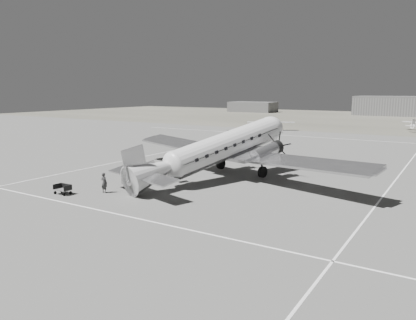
% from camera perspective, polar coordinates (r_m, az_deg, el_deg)
% --- Properties ---
extents(ground, '(260.00, 260.00, 0.00)m').
position_cam_1_polar(ground, '(38.73, 5.32, -3.04)').
color(ground, slate).
rests_on(ground, ground).
extents(taxi_line_near, '(60.00, 0.15, 0.01)m').
position_cam_1_polar(taxi_line_near, '(27.39, -8.15, -8.52)').
color(taxi_line_near, white).
rests_on(taxi_line_near, ground).
extents(taxi_line_right, '(0.15, 80.00, 0.01)m').
position_cam_1_polar(taxi_line_right, '(35.19, 23.12, -5.10)').
color(taxi_line_right, white).
rests_on(taxi_line_right, ground).
extents(taxi_line_left, '(0.15, 60.00, 0.01)m').
position_cam_1_polar(taxi_line_left, '(56.64, -6.45, 1.02)').
color(taxi_line_left, white).
rests_on(taxi_line_left, ground).
extents(taxi_line_horizon, '(90.00, 0.15, 0.01)m').
position_cam_1_polar(taxi_line_horizon, '(76.17, 19.04, 2.79)').
color(taxi_line_horizon, white).
rests_on(taxi_line_horizon, ground).
extents(grass_infield, '(260.00, 90.00, 0.01)m').
position_cam_1_polar(grass_infield, '(130.16, 24.62, 5.12)').
color(grass_infield, '#6A6759').
rests_on(grass_infield, ground).
extents(shed_secondary, '(18.00, 10.00, 4.00)m').
position_cam_1_polar(shed_secondary, '(165.38, 6.30, 7.43)').
color(shed_secondary, '#595959').
rests_on(shed_secondary, ground).
extents(dc3_airliner, '(34.33, 27.96, 5.69)m').
position_cam_1_polar(dc3_airliner, '(39.06, 1.56, 1.36)').
color(dc3_airliner, silver).
rests_on(dc3_airliner, ground).
extents(light_plane_left, '(12.93, 12.10, 2.13)m').
position_cam_1_polar(light_plane_left, '(88.68, 8.83, 4.80)').
color(light_plane_left, silver).
rests_on(light_plane_left, ground).
extents(baggage_cart_near, '(2.23, 2.08, 1.03)m').
position_cam_1_polar(baggage_cart_near, '(36.76, -10.58, -3.04)').
color(baggage_cart_near, '#595959').
rests_on(baggage_cart_near, ground).
extents(baggage_cart_far, '(1.46, 1.04, 0.82)m').
position_cam_1_polar(baggage_cart_far, '(35.98, -19.77, -3.90)').
color(baggage_cart_far, '#595959').
rests_on(baggage_cart_far, ground).
extents(ground_crew, '(0.63, 0.42, 1.73)m').
position_cam_1_polar(ground_crew, '(35.35, -14.40, -3.11)').
color(ground_crew, '#292929').
rests_on(ground_crew, ground).
extents(ramp_agent, '(0.66, 0.80, 1.51)m').
position_cam_1_polar(ramp_agent, '(37.80, -7.96, -2.24)').
color(ramp_agent, '#B6B6B4').
rests_on(ramp_agent, ground).
extents(passenger, '(0.76, 0.98, 1.79)m').
position_cam_1_polar(passenger, '(38.02, -7.42, -1.94)').
color(passenger, silver).
rests_on(passenger, ground).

